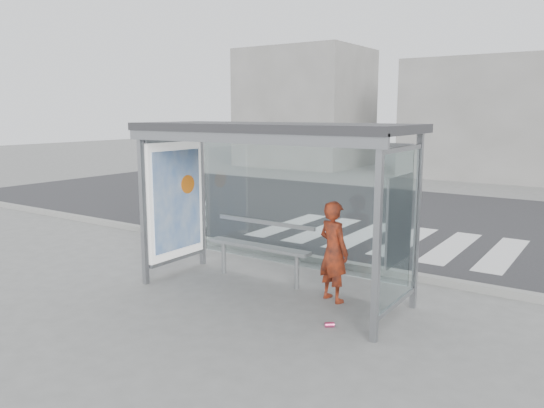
{
  "coord_description": "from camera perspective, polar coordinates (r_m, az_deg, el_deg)",
  "views": [
    {
      "loc": [
        4.38,
        -6.47,
        2.77
      ],
      "look_at": [
        -0.11,
        0.2,
        1.38
      ],
      "focal_mm": 35.0,
      "sensor_mm": 36.0,
      "label": 1
    }
  ],
  "objects": [
    {
      "name": "crosswalk",
      "position": [
        12.13,
        11.89,
        -3.6
      ],
      "size": [
        5.55,
        3.0,
        0.0
      ],
      "color": "silver",
      "rests_on": "ground"
    },
    {
      "name": "ground",
      "position": [
        8.29,
        -0.13,
        -9.73
      ],
      "size": [
        80.0,
        80.0,
        0.0
      ],
      "primitive_type": "plane",
      "color": "slate",
      "rests_on": "ground"
    },
    {
      "name": "person",
      "position": [
        7.89,
        6.63,
        -5.08
      ],
      "size": [
        0.64,
        0.53,
        1.51
      ],
      "primitive_type": "imported",
      "rotation": [
        0.0,
        0.0,
        2.79
      ],
      "color": "orange",
      "rests_on": "ground"
    },
    {
      "name": "road",
      "position": [
        14.43,
        15.65,
        -1.62
      ],
      "size": [
        30.0,
        10.0,
        0.01
      ],
      "primitive_type": "cube",
      "color": "#28282A",
      "rests_on": "ground"
    },
    {
      "name": "bench",
      "position": [
        8.82,
        -1.37,
        -4.56
      ],
      "size": [
        1.92,
        0.33,
        0.99
      ],
      "color": "gray",
      "rests_on": "ground"
    },
    {
      "name": "bus_shelter",
      "position": [
        8.12,
        -2.07,
        4.22
      ],
      "size": [
        4.25,
        1.65,
        2.62
      ],
      "color": "gray",
      "rests_on": "ground"
    },
    {
      "name": "building_center",
      "position": [
        24.86,
        24.08,
        8.34
      ],
      "size": [
        8.0,
        5.0,
        5.0
      ],
      "primitive_type": "cube",
      "color": "slate",
      "rests_on": "ground"
    },
    {
      "name": "building_left",
      "position": [
        28.38,
        3.58,
        10.25
      ],
      "size": [
        6.0,
        5.0,
        6.0
      ],
      "primitive_type": "cube",
      "color": "slate",
      "rests_on": "ground"
    },
    {
      "name": "curb",
      "position": [
        9.87,
        6.26,
        -6.2
      ],
      "size": [
        30.0,
        0.18,
        0.12
      ],
      "primitive_type": "cube",
      "color": "gray",
      "rests_on": "ground"
    },
    {
      "name": "soda_can",
      "position": [
        7.15,
        6.21,
        -12.78
      ],
      "size": [
        0.14,
        0.13,
        0.07
      ],
      "primitive_type": "cylinder",
      "rotation": [
        0.0,
        1.57,
        0.68
      ],
      "color": "#F14784",
      "rests_on": "ground"
    }
  ]
}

